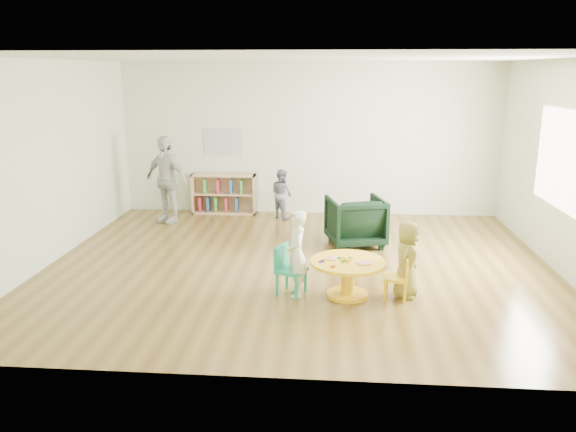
% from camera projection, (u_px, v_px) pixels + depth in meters
% --- Properties ---
extents(room, '(7.10, 7.00, 2.80)m').
position_uv_depth(room, '(300.00, 129.00, 7.40)').
color(room, brown).
rests_on(room, ground).
extents(activity_table, '(0.90, 0.90, 0.49)m').
position_uv_depth(activity_table, '(348.00, 272.00, 6.72)').
color(activity_table, yellow).
rests_on(activity_table, ground).
extents(kid_chair_left, '(0.42, 0.42, 0.60)m').
position_uv_depth(kid_chair_left, '(288.00, 268.00, 6.81)').
color(kid_chair_left, '#1C9B73').
rests_on(kid_chair_left, ground).
extents(kid_chair_right, '(0.33, 0.33, 0.53)m').
position_uv_depth(kid_chair_right, '(400.00, 277.00, 6.63)').
color(kid_chair_right, yellow).
rests_on(kid_chair_right, ground).
extents(bookshelf, '(1.20, 0.30, 0.75)m').
position_uv_depth(bookshelf, '(224.00, 194.00, 10.67)').
color(bookshelf, tan).
rests_on(bookshelf, ground).
extents(alphabet_poster, '(0.74, 0.01, 0.54)m').
position_uv_depth(alphabet_poster, '(224.00, 141.00, 10.54)').
color(alphabet_poster, silver).
rests_on(alphabet_poster, ground).
extents(armchair, '(0.99, 1.01, 0.76)m').
position_uv_depth(armchair, '(355.00, 221.00, 8.69)').
color(armchair, black).
rests_on(armchair, ground).
extents(child_left, '(0.31, 0.42, 1.05)m').
position_uv_depth(child_left, '(297.00, 254.00, 6.70)').
color(child_left, white).
rests_on(child_left, ground).
extents(child_right, '(0.43, 0.53, 0.94)m').
position_uv_depth(child_right, '(407.00, 259.00, 6.67)').
color(child_right, yellow).
rests_on(child_right, ground).
extents(toddler, '(0.56, 0.55, 0.91)m').
position_uv_depth(toddler, '(282.00, 194.00, 10.26)').
color(toddler, '#171C3B').
rests_on(toddler, ground).
extents(adult_caretaker, '(0.98, 0.75, 1.55)m').
position_uv_depth(adult_caretaker, '(166.00, 180.00, 9.91)').
color(adult_caretaker, silver).
rests_on(adult_caretaker, ground).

